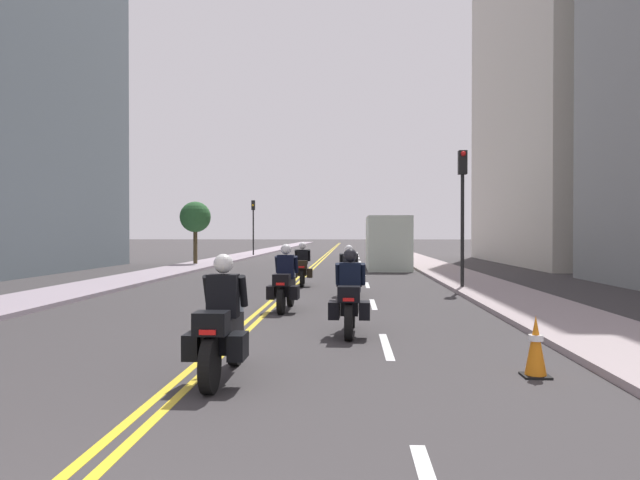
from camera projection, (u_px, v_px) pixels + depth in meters
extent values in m
plane|color=#373435|center=(325.00, 256.00, 50.32)|extent=(264.00, 264.00, 0.00)
cube|color=gray|center=(245.00, 255.00, 50.67)|extent=(2.54, 144.00, 0.12)
cube|color=#A08F91|center=(407.00, 255.00, 49.97)|extent=(2.54, 144.00, 0.12)
cube|color=yellow|center=(324.00, 256.00, 50.33)|extent=(0.12, 132.00, 0.01)
cube|color=yellow|center=(327.00, 256.00, 50.31)|extent=(0.12, 132.00, 0.01)
cube|color=silver|center=(386.00, 346.00, 10.23)|extent=(0.14, 2.40, 0.01)
cube|color=silver|center=(373.00, 304.00, 16.23)|extent=(0.14, 2.40, 0.01)
cube|color=silver|center=(367.00, 285.00, 22.22)|extent=(0.14, 2.40, 0.01)
cube|color=silver|center=(364.00, 274.00, 28.21)|extent=(0.14, 2.40, 0.01)
cube|color=silver|center=(361.00, 267.00, 34.20)|extent=(0.14, 2.40, 0.01)
cube|color=silver|center=(360.00, 262.00, 40.19)|extent=(0.14, 2.40, 0.01)
cube|color=silver|center=(359.00, 258.00, 46.18)|extent=(0.14, 2.40, 0.01)
cube|color=silver|center=(358.00, 255.00, 52.18)|extent=(0.14, 2.40, 0.01)
cube|color=silver|center=(357.00, 253.00, 58.17)|extent=(0.14, 2.40, 0.01)
cube|color=slate|center=(1.00, 88.00, 29.01)|extent=(6.05, 17.39, 17.90)
cube|color=beige|center=(555.00, 23.00, 37.81)|extent=(6.58, 19.26, 30.35)
cube|color=#2D3847|center=(608.00, 143.00, 37.73)|extent=(0.04, 16.18, 0.90)
cube|color=#2D3847|center=(609.00, 10.00, 37.63)|extent=(0.04, 16.18, 0.90)
cylinder|color=black|center=(235.00, 342.00, 8.75)|extent=(0.14, 0.67, 0.67)
cylinder|color=black|center=(210.00, 366.00, 7.20)|extent=(0.14, 0.67, 0.67)
cube|color=silver|center=(235.00, 318.00, 8.75)|extent=(0.14, 0.32, 0.04)
cube|color=black|center=(224.00, 332.00, 7.97)|extent=(0.33, 1.18, 0.40)
cube|color=black|center=(211.00, 323.00, 7.27)|extent=(0.40, 0.36, 0.28)
cube|color=red|center=(208.00, 332.00, 7.08)|extent=(0.20, 0.03, 0.06)
cube|color=black|center=(194.00, 346.00, 7.52)|extent=(0.20, 0.44, 0.32)
cube|color=black|center=(238.00, 346.00, 7.49)|extent=(0.20, 0.44, 0.32)
cube|color=#B2C1CC|center=(231.00, 299.00, 8.46)|extent=(0.36, 0.12, 0.36)
cube|color=black|center=(223.00, 296.00, 7.91)|extent=(0.40, 0.26, 0.57)
cylinder|color=black|center=(208.00, 291.00, 8.08)|extent=(0.10, 0.28, 0.45)
cylinder|color=black|center=(243.00, 291.00, 8.05)|extent=(0.10, 0.28, 0.45)
sphere|color=white|center=(223.00, 264.00, 7.94)|extent=(0.26, 0.26, 0.26)
cylinder|color=black|center=(351.00, 311.00, 12.28)|extent=(0.16, 0.66, 0.66)
cylinder|color=black|center=(349.00, 322.00, 10.75)|extent=(0.16, 0.66, 0.66)
cube|color=silver|center=(351.00, 294.00, 12.28)|extent=(0.15, 0.32, 0.04)
cube|color=black|center=(350.00, 302.00, 11.51)|extent=(0.36, 1.18, 0.40)
cube|color=black|center=(349.00, 294.00, 10.82)|extent=(0.41, 0.37, 0.28)
cube|color=red|center=(348.00, 300.00, 10.63)|extent=(0.20, 0.04, 0.06)
cube|color=black|center=(334.00, 310.00, 11.08)|extent=(0.21, 0.45, 0.32)
cube|color=black|center=(365.00, 310.00, 11.03)|extent=(0.21, 0.45, 0.32)
cube|color=#B2C1CC|center=(351.00, 280.00, 12.00)|extent=(0.36, 0.13, 0.36)
cube|color=black|center=(350.00, 277.00, 11.46)|extent=(0.41, 0.27, 0.55)
cylinder|color=black|center=(338.00, 274.00, 11.63)|extent=(0.11, 0.28, 0.45)
cylinder|color=black|center=(363.00, 274.00, 11.59)|extent=(0.11, 0.28, 0.45)
sphere|color=black|center=(350.00, 255.00, 11.48)|extent=(0.26, 0.26, 0.26)
cylinder|color=black|center=(291.00, 295.00, 15.79)|extent=(0.16, 0.63, 0.62)
cylinder|color=black|center=(281.00, 301.00, 14.22)|extent=(0.16, 0.63, 0.62)
cube|color=silver|center=(291.00, 282.00, 15.79)|extent=(0.15, 0.33, 0.04)
cube|color=black|center=(286.00, 287.00, 15.00)|extent=(0.37, 1.21, 0.40)
cube|color=black|center=(282.00, 280.00, 14.29)|extent=(0.41, 0.38, 0.28)
cube|color=red|center=(280.00, 284.00, 14.10)|extent=(0.20, 0.04, 0.06)
cube|color=black|center=(272.00, 292.00, 14.56)|extent=(0.22, 0.45, 0.32)
cube|color=black|center=(295.00, 293.00, 14.51)|extent=(0.22, 0.45, 0.32)
cube|color=#B2C1CC|center=(289.00, 270.00, 15.50)|extent=(0.36, 0.14, 0.36)
cube|color=black|center=(286.00, 267.00, 14.95)|extent=(0.41, 0.28, 0.59)
cylinder|color=black|center=(277.00, 264.00, 15.12)|extent=(0.11, 0.28, 0.45)
cylinder|color=black|center=(296.00, 265.00, 15.07)|extent=(0.11, 0.28, 0.45)
sphere|color=white|center=(286.00, 249.00, 14.97)|extent=(0.26, 0.26, 0.26)
cylinder|color=black|center=(349.00, 283.00, 19.32)|extent=(0.11, 0.61, 0.61)
cylinder|color=black|center=(349.00, 288.00, 17.82)|extent=(0.11, 0.61, 0.61)
cube|color=silver|center=(349.00, 273.00, 19.32)|extent=(0.14, 0.32, 0.04)
cube|color=black|center=(349.00, 276.00, 18.57)|extent=(0.34, 1.15, 0.40)
cube|color=black|center=(349.00, 271.00, 17.89)|extent=(0.41, 0.37, 0.28)
cube|color=red|center=(349.00, 274.00, 17.70)|extent=(0.20, 0.03, 0.06)
cube|color=black|center=(340.00, 281.00, 18.13)|extent=(0.21, 0.44, 0.32)
cube|color=black|center=(358.00, 281.00, 18.11)|extent=(0.21, 0.44, 0.32)
cube|color=#B2C1CC|center=(349.00, 263.00, 19.04)|extent=(0.36, 0.13, 0.36)
cube|color=black|center=(349.00, 262.00, 18.51)|extent=(0.40, 0.27, 0.51)
cylinder|color=black|center=(341.00, 260.00, 18.67)|extent=(0.10, 0.28, 0.45)
cylinder|color=black|center=(357.00, 260.00, 18.65)|extent=(0.10, 0.28, 0.45)
sphere|color=white|center=(349.00, 249.00, 18.54)|extent=(0.26, 0.26, 0.26)
cylinder|color=black|center=(303.00, 275.00, 22.91)|extent=(0.14, 0.62, 0.62)
cylinder|color=black|center=(302.00, 279.00, 21.27)|extent=(0.14, 0.62, 0.62)
cube|color=silver|center=(303.00, 267.00, 22.90)|extent=(0.15, 0.33, 0.04)
cube|color=black|center=(302.00, 269.00, 22.09)|extent=(0.37, 1.26, 0.40)
cube|color=black|center=(302.00, 264.00, 21.35)|extent=(0.41, 0.38, 0.28)
cube|color=red|center=(301.00, 267.00, 21.16)|extent=(0.20, 0.04, 0.06)
cube|color=black|center=(294.00, 273.00, 21.60)|extent=(0.22, 0.45, 0.32)
cube|color=black|center=(310.00, 273.00, 21.59)|extent=(0.22, 0.45, 0.32)
cube|color=#B2C1CC|center=(303.00, 258.00, 22.61)|extent=(0.36, 0.14, 0.36)
cube|color=black|center=(302.00, 257.00, 22.03)|extent=(0.41, 0.28, 0.53)
cylinder|color=black|center=(296.00, 255.00, 22.18)|extent=(0.11, 0.28, 0.45)
cylinder|color=black|center=(309.00, 255.00, 22.18)|extent=(0.11, 0.28, 0.45)
sphere|color=white|center=(302.00, 246.00, 22.06)|extent=(0.26, 0.26, 0.26)
cube|color=black|center=(536.00, 376.00, 8.05)|extent=(0.36, 0.36, 0.03)
cone|color=orange|center=(536.00, 345.00, 8.04)|extent=(0.29, 0.29, 0.80)
cylinder|color=white|center=(536.00, 338.00, 8.04)|extent=(0.19, 0.19, 0.08)
cylinder|color=black|center=(462.00, 232.00, 20.24)|extent=(0.12, 0.12, 3.96)
cube|color=black|center=(463.00, 162.00, 20.21)|extent=(0.28, 0.28, 0.80)
sphere|color=red|center=(463.00, 154.00, 20.06)|extent=(0.18, 0.18, 0.18)
cylinder|color=black|center=(253.00, 233.00, 49.55)|extent=(0.12, 0.12, 3.87)
cube|color=black|center=(253.00, 205.00, 49.53)|extent=(0.28, 0.28, 0.80)
sphere|color=yellow|center=(253.00, 205.00, 49.38)|extent=(0.18, 0.18, 0.18)
cylinder|color=#483C24|center=(195.00, 247.00, 35.47)|extent=(0.24, 0.24, 2.25)
sphere|color=#295C2E|center=(195.00, 217.00, 35.45)|extent=(1.82, 1.82, 1.82)
cube|color=silver|center=(385.00, 247.00, 34.94)|extent=(2.00, 1.80, 2.20)
cube|color=silver|center=(388.00, 243.00, 31.94)|extent=(2.20, 5.20, 2.80)
cylinder|color=black|center=(385.00, 259.00, 34.55)|extent=(2.00, 0.90, 0.90)
cylinder|color=black|center=(390.00, 262.00, 30.36)|extent=(2.00, 0.90, 0.90)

